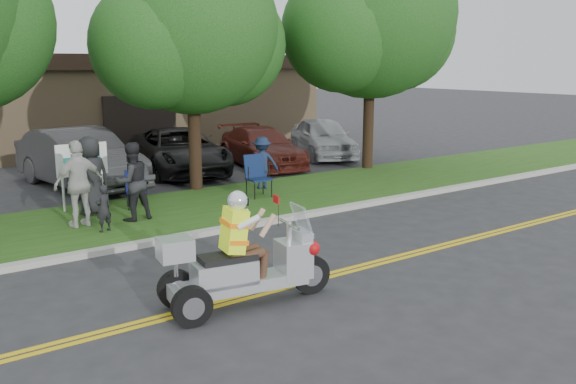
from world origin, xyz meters
TOP-DOWN VIEW (x-y plane):
  - ground at (0.00, 0.00)m, footprint 120.00×120.00m
  - centerline_near at (0.00, -0.58)m, footprint 60.00×0.10m
  - centerline_far at (0.00, -0.42)m, footprint 60.00×0.10m
  - curb at (0.00, 3.05)m, footprint 60.00×0.25m
  - grass_verge at (0.00, 5.20)m, footprint 60.00×4.00m
  - commercial_building at (2.00, 18.98)m, footprint 18.00×8.20m
  - tree_mid at (0.55, 7.23)m, footprint 5.88×4.80m
  - tree_right at (7.06, 7.03)m, footprint 6.86×5.60m
  - business_sign at (-2.90, 6.60)m, footprint 1.25×0.06m
  - trike_scooter at (-2.80, -0.77)m, footprint 2.80×1.10m
  - lawn_chair_a at (-1.78, 6.05)m, footprint 0.61×0.62m
  - lawn_chair_b at (1.40, 5.37)m, footprint 0.64×0.66m
  - spectator_adult_mid at (-2.33, 4.84)m, footprint 0.95×0.78m
  - spectator_adult_right at (-3.48, 4.98)m, footprint 1.19×0.63m
  - spectator_chair_a at (2.09, 6.15)m, footprint 1.11×0.89m
  - spectator_chair_b at (-2.91, 5.91)m, footprint 1.04×0.80m
  - child_left at (-3.21, 4.26)m, footprint 0.43×0.35m
  - parked_car_left at (-2.00, 9.82)m, footprint 2.66×5.55m
  - parked_car_mid at (1.50, 10.37)m, footprint 3.40×5.75m
  - parked_car_right at (4.50, 9.87)m, footprint 2.69×5.04m
  - parked_car_far_right at (7.62, 10.24)m, footprint 3.46×4.94m

SIDE VIEW (x-z plane):
  - ground at x=0.00m, z-range 0.00..0.00m
  - centerline_near at x=0.00m, z-range 0.00..0.01m
  - centerline_far at x=0.00m, z-range 0.00..0.01m
  - grass_verge at x=0.00m, z-range 0.01..0.11m
  - curb at x=0.00m, z-range 0.00..0.12m
  - child_left at x=-3.21m, z-range 0.10..1.14m
  - lawn_chair_a at x=-1.78m, z-range 0.16..1.10m
  - trike_scooter at x=-2.80m, z-range -0.28..1.56m
  - parked_car_right at x=4.50m, z-range 0.00..1.39m
  - lawn_chair_b at x=1.40m, z-range 0.18..1.31m
  - parked_car_mid at x=1.50m, z-range 0.00..1.50m
  - parked_car_far_right at x=7.62m, z-range 0.00..1.56m
  - spectator_chair_a at x=2.09m, z-range 0.10..1.61m
  - parked_car_left at x=-2.00m, z-range 0.00..1.76m
  - spectator_adult_mid at x=-2.33m, z-range 0.10..1.92m
  - spectator_chair_b at x=-2.91m, z-range 0.10..1.99m
  - spectator_adult_right at x=-3.48m, z-range 0.10..2.04m
  - business_sign at x=-2.90m, z-range 0.38..2.13m
  - commercial_building at x=2.00m, z-range 0.01..4.01m
  - tree_mid at x=0.55m, z-range 0.91..7.96m
  - tree_right at x=7.06m, z-range 0.99..9.06m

